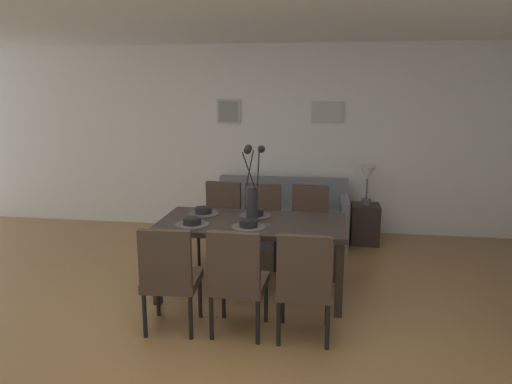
{
  "coord_description": "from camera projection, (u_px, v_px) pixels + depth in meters",
  "views": [
    {
      "loc": [
        0.81,
        -3.38,
        1.99
      ],
      "look_at": [
        0.13,
        1.13,
        0.99
      ],
      "focal_mm": 33.07,
      "sensor_mm": 36.0,
      "label": 1
    }
  ],
  "objects": [
    {
      "name": "sofa",
      "position": [
        281.0,
        219.0,
        6.33
      ],
      "size": [
        1.77,
        0.84,
        0.8
      ],
      "color": "slate",
      "rests_on": "ground"
    },
    {
      "name": "table_lamp",
      "position": [
        367.0,
        177.0,
        6.05
      ],
      "size": [
        0.22,
        0.22,
        0.51
      ],
      "color": "#4C4C51",
      "rests_on": "side_table"
    },
    {
      "name": "dining_chair_mid_left",
      "position": [
        304.0,
        281.0,
        3.72
      ],
      "size": [
        0.45,
        0.45,
        0.92
      ],
      "color": "#3D2D23",
      "rests_on": "ground"
    },
    {
      "name": "dining_chair_near_left",
      "position": [
        170.0,
        274.0,
        3.85
      ],
      "size": [
        0.47,
        0.47,
        0.92
      ],
      "color": "#3D2D23",
      "rests_on": "ground"
    },
    {
      "name": "bowl_far_left",
      "position": [
        249.0,
        223.0,
        4.36
      ],
      "size": [
        0.17,
        0.17,
        0.07
      ],
      "color": "black",
      "rests_on": "dining_table"
    },
    {
      "name": "bowl_near_right",
      "position": [
        203.0,
        210.0,
        4.83
      ],
      "size": [
        0.17,
        0.17,
        0.07
      ],
      "color": "black",
      "rests_on": "dining_table"
    },
    {
      "name": "bowl_near_left",
      "position": [
        192.0,
        220.0,
        4.44
      ],
      "size": [
        0.17,
        0.17,
        0.07
      ],
      "color": "black",
      "rests_on": "dining_table"
    },
    {
      "name": "centerpiece_vase",
      "position": [
        252.0,
        193.0,
        4.5
      ],
      "size": [
        0.21,
        0.23,
        0.73
      ],
      "color": "#232326",
      "rests_on": "dining_table"
    },
    {
      "name": "dining_chair_mid_right",
      "position": [
        309.0,
        223.0,
        5.34
      ],
      "size": [
        0.47,
        0.47,
        0.92
      ],
      "color": "#3D2D23",
      "rests_on": "ground"
    },
    {
      "name": "dining_chair_far_right",
      "position": [
        262.0,
        221.0,
        5.42
      ],
      "size": [
        0.44,
        0.44,
        0.92
      ],
      "color": "#3D2D23",
      "rests_on": "ground"
    },
    {
      "name": "placemat_far_left",
      "position": [
        249.0,
        227.0,
        4.37
      ],
      "size": [
        0.32,
        0.32,
        0.01
      ],
      "primitive_type": "cylinder",
      "color": "#4C4742",
      "rests_on": "dining_table"
    },
    {
      "name": "placemat_near_right",
      "position": [
        203.0,
        213.0,
        4.84
      ],
      "size": [
        0.32,
        0.32,
        0.01
      ],
      "primitive_type": "cylinder",
      "color": "#4C4742",
      "rests_on": "dining_table"
    },
    {
      "name": "dining_chair_near_right",
      "position": [
        221.0,
        218.0,
        5.54
      ],
      "size": [
        0.47,
        0.47,
        0.92
      ],
      "color": "#3D2D23",
      "rests_on": "ground"
    },
    {
      "name": "framed_picture_left",
      "position": [
        229.0,
        111.0,
        6.61
      ],
      "size": [
        0.33,
        0.03,
        0.34
      ],
      "color": "#B2ADA3"
    },
    {
      "name": "placemat_far_right",
      "position": [
        255.0,
        215.0,
        4.76
      ],
      "size": [
        0.32,
        0.32,
        0.01
      ],
      "primitive_type": "cylinder",
      "color": "#4C4742",
      "rests_on": "dining_table"
    },
    {
      "name": "back_wall_panel",
      "position": [
        269.0,
        139.0,
        6.68
      ],
      "size": [
        9.0,
        0.1,
        2.6
      ],
      "primitive_type": "cube",
      "color": "silver",
      "rests_on": "ground"
    },
    {
      "name": "side_table",
      "position": [
        365.0,
        224.0,
        6.18
      ],
      "size": [
        0.36,
        0.36,
        0.52
      ],
      "primitive_type": "cube",
      "color": "black",
      "rests_on": "ground"
    },
    {
      "name": "bowl_far_right",
      "position": [
        255.0,
        212.0,
        4.75
      ],
      "size": [
        0.17,
        0.17,
        0.07
      ],
      "color": "black",
      "rests_on": "dining_table"
    },
    {
      "name": "dining_chair_far_left",
      "position": [
        237.0,
        277.0,
        3.8
      ],
      "size": [
        0.46,
        0.46,
        0.92
      ],
      "color": "#3D2D23",
      "rests_on": "ground"
    },
    {
      "name": "framed_picture_center",
      "position": [
        328.0,
        112.0,
        6.41
      ],
      "size": [
        0.43,
        0.03,
        0.29
      ],
      "color": "#B2ADA3"
    },
    {
      "name": "dining_table",
      "position": [
        252.0,
        229.0,
        4.58
      ],
      "size": [
        1.8,
        0.9,
        0.74
      ],
      "color": "black",
      "rests_on": "ground"
    },
    {
      "name": "ceiling_panel",
      "position": [
        225.0,
        3.0,
        3.64
      ],
      "size": [
        9.0,
        7.2,
        0.08
      ],
      "primitive_type": "cube",
      "color": "white"
    },
    {
      "name": "ground_plane",
      "position": [
        219.0,
        341.0,
        3.81
      ],
      "size": [
        9.0,
        9.0,
        0.0
      ],
      "primitive_type": "plane",
      "color": "olive"
    },
    {
      "name": "placemat_near_left",
      "position": [
        192.0,
        224.0,
        4.45
      ],
      "size": [
        0.32,
        0.32,
        0.01
      ],
      "primitive_type": "cylinder",
      "color": "#4C4742",
      "rests_on": "dining_table"
    }
  ]
}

